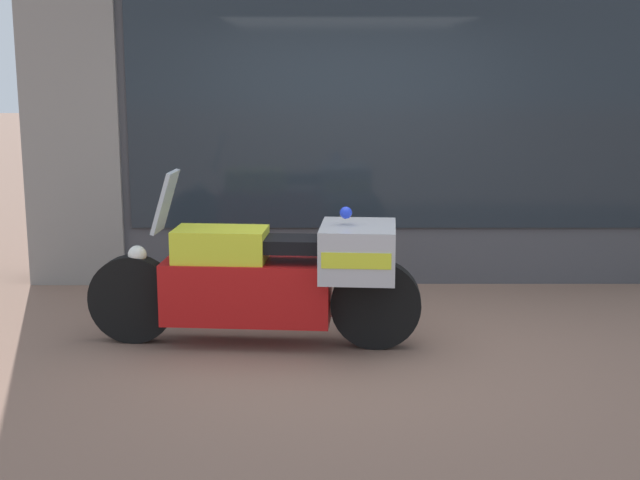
{
  "coord_description": "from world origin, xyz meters",
  "views": [
    {
      "loc": [
        -0.29,
        -6.45,
        2.09
      ],
      "look_at": [
        -0.31,
        0.46,
        0.7
      ],
      "focal_mm": 50.0,
      "sensor_mm": 36.0,
      "label": 1
    }
  ],
  "objects": [
    {
      "name": "ground_plane",
      "position": [
        0.0,
        0.0,
        0.0
      ],
      "size": [
        60.0,
        60.0,
        0.0
      ],
      "primitive_type": "plane",
      "color": "#7A5B4C"
    },
    {
      "name": "shop_building",
      "position": [
        -0.41,
        2.0,
        1.96
      ],
      "size": [
        6.08,
        0.55,
        3.91
      ],
      "color": "#424247",
      "rests_on": "ground"
    },
    {
      "name": "window_display",
      "position": [
        0.38,
        2.03,
        0.45
      ],
      "size": [
        4.73,
        0.3,
        1.85
      ],
      "color": "slate",
      "rests_on": "ground"
    },
    {
      "name": "paramedic_motorcycle",
      "position": [
        -0.62,
        -0.06,
        0.54
      ],
      "size": [
        2.49,
        0.72,
        1.3
      ],
      "rotation": [
        0.0,
        0.0,
        3.06
      ],
      "color": "black",
      "rests_on": "ground"
    }
  ]
}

